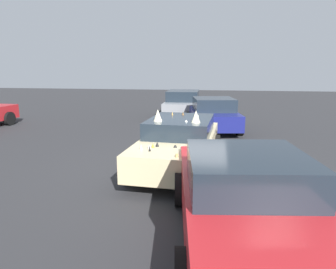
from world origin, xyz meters
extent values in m
plane|color=#2D2D30|center=(0.00, 0.00, 0.00)|extent=(60.00, 60.00, 0.00)
cube|color=beige|center=(0.00, 0.00, 0.58)|extent=(4.52, 2.00, 0.60)
cube|color=#1E2833|center=(0.21, -0.01, 1.10)|extent=(2.22, 1.74, 0.43)
cylinder|color=black|center=(-1.42, -0.83, 0.33)|extent=(0.66, 0.26, 0.65)
cylinder|color=black|center=(-1.32, 0.98, 0.33)|extent=(0.66, 0.26, 0.65)
cylinder|color=black|center=(1.32, -0.98, 0.33)|extent=(0.66, 0.26, 0.65)
cylinder|color=black|center=(1.42, 0.83, 0.33)|extent=(0.66, 0.26, 0.65)
ellipsoid|color=black|center=(0.25, 0.88, 0.49)|extent=(0.15, 0.03, 0.15)
ellipsoid|color=black|center=(0.76, -0.93, 0.50)|extent=(0.13, 0.03, 0.08)
ellipsoid|color=black|center=(-1.37, -0.81, 0.61)|extent=(0.11, 0.03, 0.12)
ellipsoid|color=black|center=(-1.50, 0.97, 0.46)|extent=(0.16, 0.03, 0.09)
ellipsoid|color=black|center=(1.82, -0.99, 0.60)|extent=(0.13, 0.03, 0.14)
ellipsoid|color=black|center=(0.38, 0.87, 0.53)|extent=(0.14, 0.03, 0.12)
ellipsoid|color=black|center=(-1.18, 0.95, 0.44)|extent=(0.14, 0.03, 0.13)
ellipsoid|color=black|center=(1.37, -0.96, 0.74)|extent=(0.13, 0.03, 0.09)
ellipsoid|color=black|center=(1.57, 0.80, 0.61)|extent=(0.11, 0.03, 0.12)
cone|color=black|center=(-1.24, 0.35, 0.94)|extent=(0.10, 0.10, 0.12)
cone|color=silver|center=(-1.54, 0.65, 0.94)|extent=(0.08, 0.08, 0.12)
cylinder|color=silver|center=(-1.46, 0.48, 0.91)|extent=(0.10, 0.10, 0.06)
sphere|color=#A87A38|center=(-1.96, -0.35, 0.92)|extent=(0.08, 0.08, 0.08)
cone|color=orange|center=(-1.36, 0.42, 0.94)|extent=(0.11, 0.11, 0.11)
cone|color=black|center=(-1.65, 0.43, 0.95)|extent=(0.07, 0.07, 0.13)
cylinder|color=silver|center=(-1.52, -0.25, 0.93)|extent=(0.08, 0.08, 0.10)
cylinder|color=tan|center=(-2.02, -0.21, 0.92)|extent=(0.08, 0.08, 0.07)
cylinder|color=tan|center=(-1.88, -0.50, 0.93)|extent=(0.08, 0.08, 0.09)
cone|color=black|center=(-1.25, -0.07, 0.92)|extent=(0.11, 0.11, 0.07)
cylinder|color=tan|center=(0.38, -0.39, 1.34)|extent=(0.11, 0.11, 0.05)
cone|color=#A87A38|center=(0.75, 0.29, 1.37)|extent=(0.05, 0.05, 0.10)
cone|color=#51381E|center=(0.81, -0.01, 1.36)|extent=(0.09, 0.09, 0.09)
cylinder|color=silver|center=(0.40, -0.44, 1.34)|extent=(0.12, 0.12, 0.06)
cone|color=silver|center=(-0.33, -0.22, 1.34)|extent=(0.10, 0.10, 0.05)
cone|color=beige|center=(-0.40, -0.46, 1.46)|extent=(0.22, 0.22, 0.30)
cone|color=beige|center=(-0.35, 0.50, 1.46)|extent=(0.22, 0.22, 0.30)
cube|color=navy|center=(5.51, -0.76, 0.57)|extent=(4.48, 2.50, 0.62)
cube|color=#1E2833|center=(5.22, -0.81, 1.14)|extent=(2.07, 1.93, 0.52)
cylinder|color=black|center=(6.64, 0.37, 0.30)|extent=(0.64, 0.32, 0.61)
cylinder|color=black|center=(6.97, -1.42, 0.30)|extent=(0.64, 0.32, 0.61)
cylinder|color=black|center=(4.06, -0.10, 0.30)|extent=(0.64, 0.32, 0.61)
cylinder|color=black|center=(4.38, -1.89, 0.30)|extent=(0.64, 0.32, 0.61)
cube|color=gray|center=(8.79, 0.86, 0.60)|extent=(4.46, 1.84, 0.67)
cube|color=#1E2833|center=(8.47, 0.86, 1.20)|extent=(2.17, 1.65, 0.53)
cylinder|color=black|center=(10.14, 1.79, 0.31)|extent=(0.62, 0.23, 0.62)
cylinder|color=black|center=(10.18, -0.01, 0.31)|extent=(0.62, 0.23, 0.62)
cylinder|color=black|center=(7.40, 1.73, 0.31)|extent=(0.62, 0.23, 0.62)
cylinder|color=black|center=(7.43, -0.06, 0.31)|extent=(0.62, 0.23, 0.62)
cylinder|color=black|center=(4.94, 8.66, 0.32)|extent=(0.64, 0.25, 0.63)
cube|color=red|center=(-3.47, -1.39, 0.64)|extent=(4.30, 2.30, 0.72)
cube|color=#1E2833|center=(-3.69, -1.42, 1.24)|extent=(1.94, 1.84, 0.49)
cylinder|color=black|center=(-2.33, -0.32, 0.32)|extent=(0.67, 0.31, 0.65)
cylinder|color=black|center=(-2.08, -2.11, 0.32)|extent=(0.67, 0.31, 0.65)
camera|label=1|loc=(-7.89, -0.99, 2.64)|focal=32.81mm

